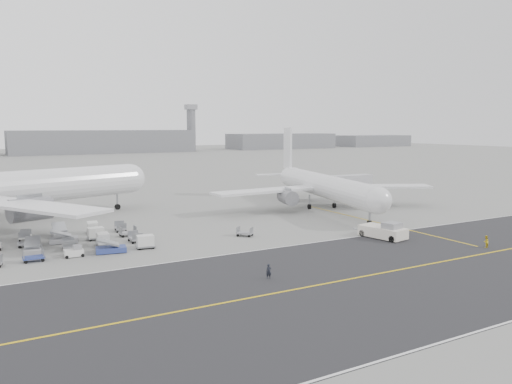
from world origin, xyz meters
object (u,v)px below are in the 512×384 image
ground_crew_b (486,242)px  control_tower (191,127)px  ground_crew_a (269,271)px  jet_bridge (343,183)px  airliner_b (323,186)px  pushback_tug (384,231)px

ground_crew_b → control_tower: bearing=-111.1°
control_tower → ground_crew_a: control_tower is taller
jet_bridge → ground_crew_b: bearing=-100.4°
jet_bridge → ground_crew_b: 44.84m
control_tower → airliner_b: size_ratio=0.68×
airliner_b → pushback_tug: bearing=-95.1°
ground_crew_a → airliner_b: bearing=63.8°
airliner_b → pushback_tug: (-8.11, -25.96, -3.60)m
pushback_tug → ground_crew_a: size_ratio=5.55×
pushback_tug → ground_crew_a: pushback_tug is taller
airliner_b → jet_bridge: 12.22m
ground_crew_a → pushback_tug: bearing=36.8°
airliner_b → ground_crew_b: (-0.16, -37.07, -3.81)m
control_tower → jet_bridge: (-59.06, -237.44, -12.20)m
control_tower → ground_crew_b: (-69.61, -280.90, -15.41)m
airliner_b → ground_crew_b: airliner_b is taller
airliner_b → pushback_tug: airliner_b is taller
airliner_b → pushback_tug: size_ratio=5.10×
jet_bridge → control_tower: bearing=79.3°
ground_crew_a → ground_crew_b: 32.89m
airliner_b → ground_crew_a: airliner_b is taller
control_tower → ground_crew_b: control_tower is taller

